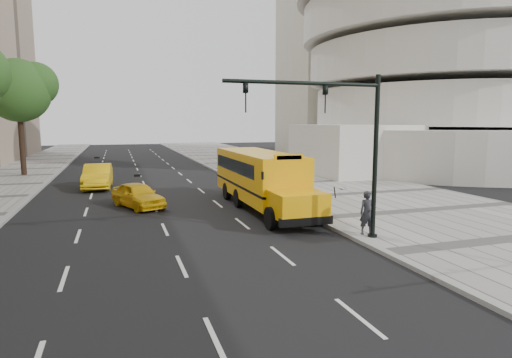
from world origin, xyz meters
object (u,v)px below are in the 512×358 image
object	(u,v)px
pedestrian	(367,213)
school_bus	(260,175)
taxi_far	(98,176)
traffic_signal	(343,137)
tree_c	(19,90)
taxi_near	(138,195)

from	to	relation	value
pedestrian	school_bus	bearing A→B (deg)	119.53
taxi_far	traffic_signal	xyz separation A→B (m)	(9.40, -17.70, 3.25)
pedestrian	traffic_signal	size ratio (longest dim) A/B	0.28
pedestrian	traffic_signal	bearing A→B (deg)	-150.55
taxi_far	traffic_signal	size ratio (longest dim) A/B	0.80
traffic_signal	school_bus	bearing A→B (deg)	95.10
school_bus	traffic_signal	xyz separation A→B (m)	(0.69, -7.74, 2.33)
taxi_far	pedestrian	distance (m)	20.39
pedestrian	traffic_signal	distance (m)	3.39
tree_c	taxi_far	xyz separation A→B (m)	(6.20, -8.93, -6.45)
taxi_near	taxi_far	size ratio (longest dim) A/B	0.79
school_bus	taxi_far	bearing A→B (deg)	131.17
tree_c	traffic_signal	distance (m)	31.02
taxi_far	traffic_signal	bearing A→B (deg)	-59.83
traffic_signal	pedestrian	bearing A→B (deg)	15.88
taxi_far	pedestrian	bearing A→B (deg)	-55.81
taxi_far	pedestrian	world-z (taller)	pedestrian
tree_c	pedestrian	size ratio (longest dim) A/B	5.60
tree_c	school_bus	world-z (taller)	tree_c
school_bus	pedestrian	xyz separation A→B (m)	(2.10, -7.34, -0.73)
school_bus	traffic_signal	size ratio (longest dim) A/B	1.81
tree_c	pedestrian	xyz separation A→B (m)	(17.00, -26.23, -6.25)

